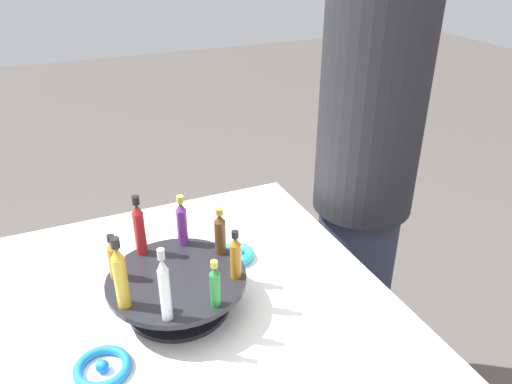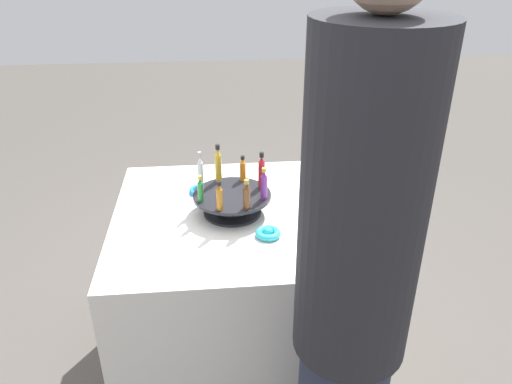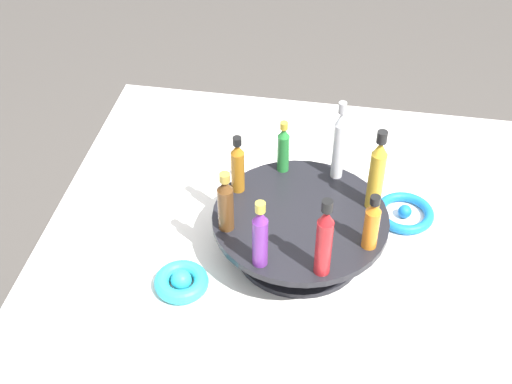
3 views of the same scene
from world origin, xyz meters
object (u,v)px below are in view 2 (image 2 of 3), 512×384
(bottle_orange, at_px, (243,169))
(person_figure, at_px, (353,298))
(display_stand, at_px, (232,202))
(bottle_brown, at_px, (247,195))
(bottle_red, at_px, (262,171))
(bottle_amber, at_px, (219,197))
(ribbon_bow_teal, at_px, (268,233))
(ribbon_bow_blue, at_px, (202,190))
(bottle_clear, at_px, (200,172))
(bottle_purple, at_px, (264,185))
(bottle_green, at_px, (200,190))
(bottle_gold, at_px, (218,165))

(bottle_orange, distance_m, person_figure, 0.81)
(display_stand, bearing_deg, bottle_brown, -68.17)
(bottle_brown, relative_size, bottle_orange, 1.10)
(bottle_red, height_order, bottle_orange, bottle_red)
(bottle_amber, height_order, person_figure, person_figure)
(display_stand, height_order, bottle_red, bottle_red)
(display_stand, xyz_separation_m, ribbon_bow_teal, (0.12, -0.18, -0.03))
(bottle_orange, relative_size, ribbon_bow_blue, 0.97)
(bottle_amber, distance_m, bottle_red, 0.23)
(bottle_clear, bearing_deg, ribbon_bow_teal, -44.64)
(display_stand, height_order, person_figure, person_figure)
(bottle_purple, relative_size, bottle_red, 0.86)
(bottle_amber, relative_size, bottle_orange, 1.08)
(display_stand, relative_size, bottle_orange, 2.86)
(bottle_purple, relative_size, bottle_green, 1.21)
(bottle_amber, bearing_deg, bottle_orange, 66.83)
(bottle_gold, distance_m, bottle_clear, 0.09)
(bottle_red, xyz_separation_m, person_figure, (0.16, -0.71, -0.04))
(bottle_clear, distance_m, ribbon_bow_teal, 0.35)
(ribbon_bow_teal, height_order, person_figure, person_figure)
(bottle_purple, relative_size, ribbon_bow_teal, 1.38)
(bottle_brown, relative_size, ribbon_bow_blue, 1.06)
(bottle_purple, distance_m, person_figure, 0.63)
(bottle_orange, bearing_deg, ribbon_bow_blue, 158.78)
(display_stand, height_order, ribbon_bow_teal, display_stand)
(bottle_brown, xyz_separation_m, ribbon_bow_teal, (0.07, -0.06, -0.12))
(bottle_gold, xyz_separation_m, ribbon_bow_blue, (-0.07, 0.06, -0.14))
(bottle_red, bearing_deg, ribbon_bow_teal, -89.93)
(ribbon_bow_blue, relative_size, ribbon_bow_teal, 1.18)
(bottle_red, xyz_separation_m, bottle_clear, (-0.23, 0.00, 0.00))
(bottle_clear, relative_size, ribbon_bow_blue, 1.45)
(bottle_clear, bearing_deg, person_figure, -61.12)
(bottle_orange, bearing_deg, ribbon_bow_teal, -77.14)
(bottle_red, relative_size, bottle_gold, 0.94)
(bottle_red, bearing_deg, ribbon_bow_blue, 150.27)
(bottle_orange, height_order, bottle_gold, bottle_gold)
(person_figure, bearing_deg, ribbon_bow_teal, -4.23)
(bottle_amber, height_order, ribbon_bow_blue, bottle_amber)
(bottle_red, bearing_deg, bottle_amber, -135.67)
(bottle_brown, relative_size, bottle_clear, 0.73)
(bottle_green, distance_m, ribbon_bow_blue, 0.25)
(bottle_gold, bearing_deg, bottle_clear, -135.67)
(bottle_orange, relative_size, bottle_gold, 0.67)
(display_stand, height_order, bottle_amber, bottle_amber)
(bottle_red, bearing_deg, bottle_brown, -113.17)
(bottle_purple, bearing_deg, ribbon_bow_blue, 135.36)
(ribbon_bow_blue, distance_m, person_figure, 0.93)
(bottle_gold, height_order, ribbon_bow_blue, bottle_gold)
(bottle_red, height_order, bottle_gold, bottle_gold)
(bottle_brown, xyz_separation_m, bottle_orange, (0.00, 0.23, -0.00))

